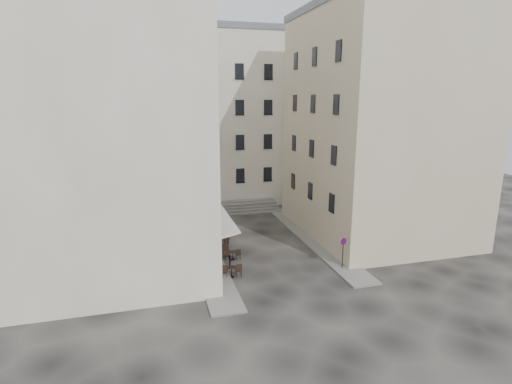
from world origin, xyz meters
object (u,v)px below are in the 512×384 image
object	(u,v)px
no_parking_sign	(343,247)
bistro_table_b	(233,255)
pedestrian	(226,233)
bistro_table_a	(231,271)

from	to	relation	value
no_parking_sign	bistro_table_b	bearing A→B (deg)	136.23
no_parking_sign	bistro_table_b	distance (m)	7.87
no_parking_sign	pedestrian	world-z (taller)	no_parking_sign
bistro_table_a	bistro_table_b	world-z (taller)	bistro_table_a
bistro_table_b	pedestrian	size ratio (longest dim) A/B	0.62
bistro_table_a	bistro_table_b	xyz separation A→B (m)	(0.69, 2.85, -0.06)
no_parking_sign	pedestrian	bearing A→B (deg)	117.69
no_parking_sign	pedestrian	size ratio (longest dim) A/B	1.26
bistro_table_a	pedestrian	size ratio (longest dim) A/B	0.71
bistro_table_b	no_parking_sign	bearing A→B (deg)	-27.81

